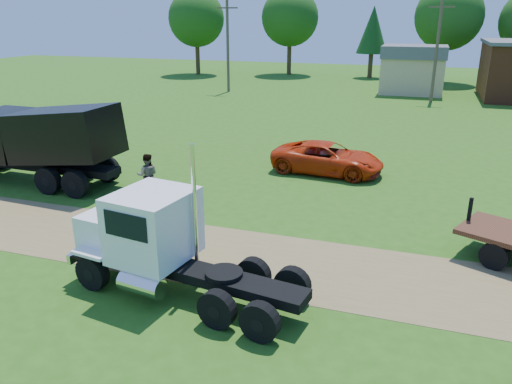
% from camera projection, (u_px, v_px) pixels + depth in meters
% --- Properties ---
extents(ground, '(140.00, 140.00, 0.00)m').
position_uv_depth(ground, '(233.00, 257.00, 16.42)').
color(ground, '#285612').
rests_on(ground, ground).
extents(dirt_track, '(120.00, 4.20, 0.01)m').
position_uv_depth(dirt_track, '(233.00, 256.00, 16.41)').
color(dirt_track, brown).
rests_on(dirt_track, ground).
extents(white_semi_tractor, '(7.24, 3.28, 4.28)m').
position_uv_depth(white_semi_tractor, '(156.00, 241.00, 14.15)').
color(white_semi_tractor, black).
rests_on(white_semi_tractor, ground).
extents(black_dump_truck, '(8.87, 2.84, 3.83)m').
position_uv_depth(black_dump_truck, '(37.00, 139.00, 22.97)').
color(black_dump_truck, black).
rests_on(black_dump_truck, ground).
extents(orange_pickup, '(5.70, 2.97, 1.53)m').
position_uv_depth(orange_pickup, '(327.00, 158.00, 24.93)').
color(orange_pickup, red).
rests_on(orange_pickup, ground).
extents(spectator_b, '(1.14, 1.03, 1.92)m').
position_uv_depth(spectator_b, '(147.00, 175.00, 21.61)').
color(spectator_b, '#999999').
rests_on(spectator_b, ground).
extents(tan_shed, '(6.20, 5.40, 4.70)m').
position_uv_depth(tan_shed, '(413.00, 69.00, 50.13)').
color(tan_shed, tan).
rests_on(tan_shed, ground).
extents(utility_poles, '(42.20, 0.28, 9.00)m').
position_uv_depth(utility_poles, '(437.00, 49.00, 44.30)').
color(utility_poles, brown).
rests_on(utility_poles, ground).
extents(tree_row, '(58.82, 13.62, 11.54)m').
position_uv_depth(tree_row, '(415.00, 18.00, 57.25)').
color(tree_row, '#372416').
rests_on(tree_row, ground).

